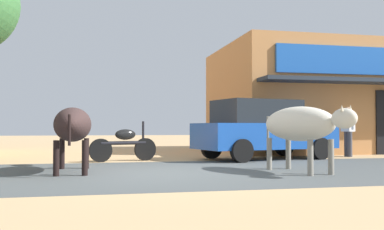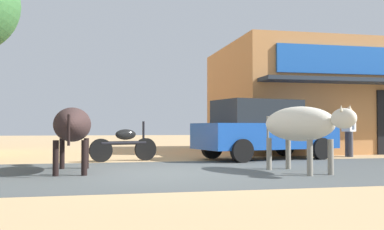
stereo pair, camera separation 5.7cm
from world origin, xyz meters
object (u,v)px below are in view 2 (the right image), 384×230
object	(u,v)px
cow_far_dark	(300,125)
parked_hatchback_car	(263,129)
cow_near_brown	(73,125)
parked_motorcycle	(125,143)
pedestrian_by_shop	(349,128)

from	to	relation	value
cow_far_dark	parked_hatchback_car	bearing A→B (deg)	80.42
parked_hatchback_car	cow_near_brown	world-z (taller)	parked_hatchback_car
parked_hatchback_car	cow_near_brown	bearing A→B (deg)	-153.59
parked_motorcycle	cow_near_brown	distance (m)	2.84
parked_hatchback_car	parked_motorcycle	xyz separation A→B (m)	(-3.82, 0.04, -0.37)
parked_hatchback_car	pedestrian_by_shop	distance (m)	2.95
parked_motorcycle	cow_far_dark	bearing A→B (deg)	-48.52
cow_near_brown	cow_far_dark	bearing A→B (deg)	-14.03
parked_hatchback_car	cow_near_brown	xyz separation A→B (m)	(-5.01, -2.49, 0.09)
cow_far_dark	parked_motorcycle	bearing A→B (deg)	131.48
pedestrian_by_shop	parked_motorcycle	bearing A→B (deg)	-176.76
parked_motorcycle	cow_far_dark	size ratio (longest dim) A/B	0.69
parked_hatchback_car	parked_motorcycle	world-z (taller)	parked_hatchback_car
cow_far_dark	pedestrian_by_shop	size ratio (longest dim) A/B	1.70
parked_hatchback_car	pedestrian_by_shop	bearing A→B (deg)	8.28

